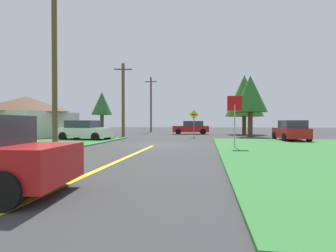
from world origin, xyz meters
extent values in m
plane|color=#383838|center=(0.00, 0.00, 0.00)|extent=(120.00, 120.00, 0.00)
cube|color=yellow|center=(0.00, -8.00, 0.01)|extent=(0.20, 14.00, 0.01)
cylinder|color=#9EA0A8|center=(4.84, -2.01, 1.22)|extent=(0.07, 0.07, 2.44)
cube|color=red|center=(4.84, -2.01, 2.53)|extent=(0.82, 0.14, 0.82)
cylinder|color=black|center=(-0.16, -11.26, 0.34)|extent=(0.70, 0.28, 0.68)
cylinder|color=black|center=(-0.01, -13.08, 0.34)|extent=(0.70, 0.28, 0.68)
cube|color=white|center=(-6.57, 3.41, 0.64)|extent=(4.46, 2.38, 0.76)
cube|color=#2D3842|center=(-6.82, 3.43, 1.32)|extent=(2.52, 1.94, 0.60)
cylinder|color=black|center=(-5.02, 4.19, 0.34)|extent=(0.70, 0.29, 0.68)
cylinder|color=black|center=(-5.23, 2.31, 0.34)|extent=(0.70, 0.29, 0.68)
cylinder|color=black|center=(-7.91, 4.50, 0.34)|extent=(0.70, 0.29, 0.68)
cylinder|color=black|center=(-8.11, 2.63, 0.34)|extent=(0.70, 0.29, 0.68)
cube|color=red|center=(9.80, 4.79, 0.64)|extent=(1.82, 4.07, 0.76)
cube|color=#2D3842|center=(9.81, 4.38, 1.32)|extent=(1.57, 2.25, 0.60)
cylinder|color=black|center=(8.93, 6.14, 0.34)|extent=(0.23, 0.68, 0.68)
cylinder|color=black|center=(10.62, 6.18, 0.34)|extent=(0.23, 0.68, 0.68)
cylinder|color=black|center=(8.98, 3.40, 0.34)|extent=(0.23, 0.68, 0.68)
cylinder|color=black|center=(10.68, 3.43, 0.34)|extent=(0.23, 0.68, 0.68)
cube|color=red|center=(1.29, 15.82, 0.64)|extent=(4.58, 2.19, 0.76)
cube|color=#2D3842|center=(1.60, 15.85, 1.32)|extent=(2.58, 1.77, 0.60)
cylinder|color=black|center=(-0.12, 14.82, 0.34)|extent=(0.70, 0.29, 0.68)
cylinder|color=black|center=(-0.29, 16.52, 0.34)|extent=(0.70, 0.29, 0.68)
cylinder|color=black|center=(2.87, 15.13, 0.34)|extent=(0.70, 0.29, 0.68)
cylinder|color=black|center=(2.70, 16.83, 0.34)|extent=(0.70, 0.29, 0.68)
cylinder|color=brown|center=(-4.73, -3.95, 4.73)|extent=(0.28, 0.28, 9.46)
cylinder|color=brown|center=(-5.11, 8.80, 3.72)|extent=(0.32, 0.32, 7.44)
cube|color=brown|center=(-5.11, 8.80, 6.84)|extent=(1.79, 0.48, 0.12)
cylinder|color=brown|center=(-4.96, 21.54, 4.09)|extent=(0.27, 0.27, 8.19)
cube|color=brown|center=(-4.96, 21.54, 7.53)|extent=(1.80, 0.21, 0.12)
cylinder|color=slate|center=(2.07, 8.64, 1.10)|extent=(0.08, 0.08, 2.20)
cube|color=yellow|center=(2.07, 8.64, 2.20)|extent=(0.90, 0.19, 0.91)
cube|color=black|center=(2.07, 8.64, 2.20)|extent=(0.45, 0.12, 0.10)
cylinder|color=brown|center=(7.72, 15.35, 1.08)|extent=(0.46, 0.46, 2.16)
cone|color=#366D1C|center=(7.72, 15.35, 4.62)|extent=(4.47, 4.47, 4.92)
cylinder|color=brown|center=(-9.12, 13.01, 1.19)|extent=(0.42, 0.42, 2.37)
cone|color=#26622B|center=(-9.12, 13.01, 3.74)|extent=(2.49, 2.49, 2.74)
cylinder|color=brown|center=(7.58, 10.09, 1.24)|extent=(0.47, 0.47, 2.49)
cone|color=#276524|center=(7.58, 10.09, 4.30)|extent=(3.30, 3.30, 3.63)
cube|color=beige|center=(-13.73, 5.83, 1.22)|extent=(7.44, 7.89, 2.45)
pyramid|color=brown|center=(-13.73, 5.83, 3.20)|extent=(7.44, 7.89, 1.51)
camera|label=1|loc=(3.31, -16.96, 1.48)|focal=28.11mm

